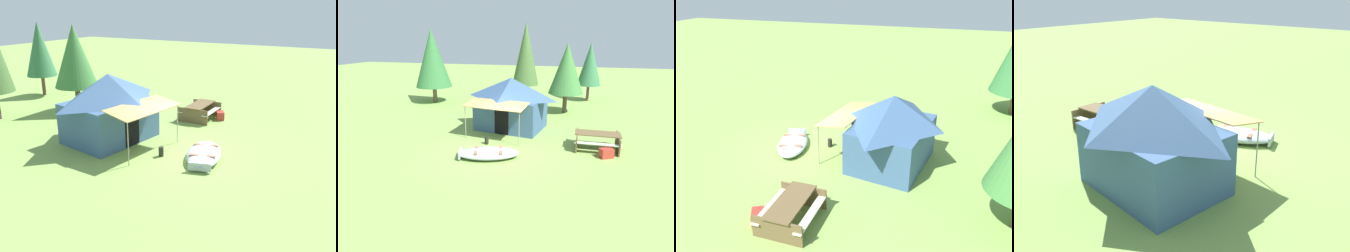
% 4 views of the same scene
% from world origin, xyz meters
% --- Properties ---
extents(ground_plane, '(80.00, 80.00, 0.00)m').
position_xyz_m(ground_plane, '(0.00, 0.00, 0.00)').
color(ground_plane, '#7EA14C').
extents(beached_rowboat, '(2.79, 1.91, 0.38)m').
position_xyz_m(beached_rowboat, '(-0.21, -1.09, 0.20)').
color(beached_rowboat, '#A7B3B9').
rests_on(beached_rowboat, ground_plane).
extents(canvas_cabin_tent, '(4.01, 4.36, 2.78)m').
position_xyz_m(canvas_cabin_tent, '(-0.29, 3.15, 1.44)').
color(canvas_cabin_tent, '#3A5A85').
rests_on(canvas_cabin_tent, ground_plane).
extents(picnic_table, '(1.98, 1.56, 0.75)m').
position_xyz_m(picnic_table, '(4.20, 1.10, 0.48)').
color(picnic_table, brown).
rests_on(picnic_table, ground_plane).
extents(cooler_box, '(0.64, 0.57, 0.40)m').
position_xyz_m(cooler_box, '(4.55, 0.17, 0.20)').
color(cooler_box, '#AE3127').
rests_on(cooler_box, ground_plane).
extents(fuel_can, '(0.25, 0.25, 0.36)m').
position_xyz_m(fuel_can, '(-0.78, 0.40, 0.18)').
color(fuel_can, black).
rests_on(fuel_can, ground_plane).
extents(pine_tree_back_left, '(2.24, 2.24, 4.50)m').
position_xyz_m(pine_tree_back_left, '(2.31, 7.41, 2.89)').
color(pine_tree_back_left, brown).
rests_on(pine_tree_back_left, ground_plane).
extents(pine_tree_side, '(1.82, 1.82, 4.49)m').
position_xyz_m(pine_tree_side, '(3.79, 11.73, 2.85)').
color(pine_tree_side, brown).
rests_on(pine_tree_side, ground_plane).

